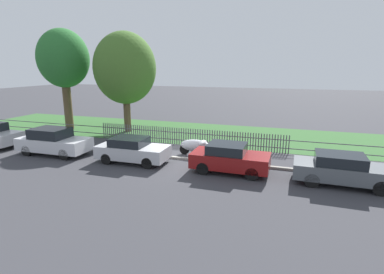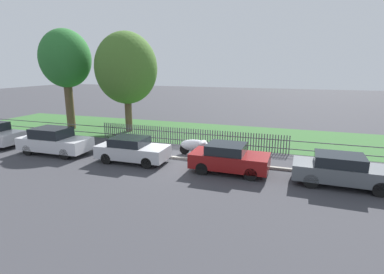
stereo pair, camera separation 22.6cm
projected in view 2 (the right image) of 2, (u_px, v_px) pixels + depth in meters
name	position (u px, v px, depth m)	size (l,w,h in m)	color
ground_plane	(169.00, 159.00, 17.12)	(120.00, 120.00, 0.00)	#38383D
kerb_stone	(170.00, 157.00, 17.20)	(41.17, 0.20, 0.12)	#9E998E
grass_strip	(204.00, 133.00, 23.60)	(41.17, 7.78, 0.01)	#33602D
park_fence	(188.00, 137.00, 19.90)	(41.17, 0.05, 1.15)	#4C4C51
parked_car_black_saloon	(54.00, 141.00, 17.93)	(4.31, 1.85, 1.58)	silver
parked_car_navy_estate	(132.00, 150.00, 16.37)	(3.91, 1.78, 1.38)	#BCBCC1
parked_car_red_compact	(229.00, 158.00, 14.77)	(3.82, 1.81, 1.44)	maroon
parked_car_white_van	(342.00, 170.00, 13.07)	(4.26, 1.79, 1.41)	#51565B
covered_motorcycle	(196.00, 146.00, 17.55)	(2.03, 0.86, 0.96)	black
tree_nearest_kerb	(65.00, 60.00, 24.08)	(4.03, 4.03, 8.09)	brown
tree_behind_motorcycle	(126.00, 68.00, 23.26)	(4.81, 4.81, 7.78)	brown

